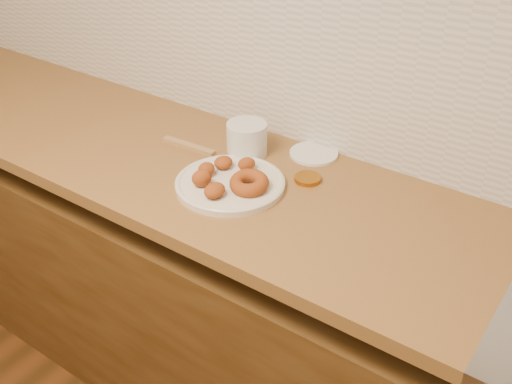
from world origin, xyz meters
TOP-DOWN VIEW (x-y plane):
  - wall_back at (0.00, 2.00)m, footprint 4.00×0.02m
  - base_cabinet at (0.00, 1.69)m, footprint 3.60×0.60m
  - butcher_block at (-0.65, 1.69)m, footprint 2.30×0.62m
  - backsplash at (0.00, 1.99)m, footprint 3.60×0.02m
  - donut_plate at (-0.23, 1.64)m, footprint 0.30×0.30m
  - ring_donut at (-0.17, 1.64)m, footprint 0.14×0.14m
  - fried_dough_chunks at (-0.27, 1.63)m, footprint 0.13×0.22m
  - plastic_tub at (-0.31, 1.82)m, footprint 0.15×0.15m
  - tub_lid at (-0.14, 1.93)m, footprint 0.16×0.16m
  - brass_jar_lid at (-0.08, 1.79)m, footprint 0.08×0.08m
  - wooden_utensil at (-0.47, 1.74)m, footprint 0.19×0.03m

SIDE VIEW (x-z plane):
  - base_cabinet at x=0.00m, z-range 0.00..0.77m
  - butcher_block at x=-0.65m, z-range 0.86..0.90m
  - tub_lid at x=-0.14m, z-range 0.90..0.91m
  - brass_jar_lid at x=-0.08m, z-range 0.90..0.91m
  - wooden_utensil at x=-0.47m, z-range 0.90..0.91m
  - donut_plate at x=-0.23m, z-range 0.90..0.92m
  - ring_donut at x=-0.17m, z-range 0.91..0.96m
  - fried_dough_chunks at x=-0.27m, z-range 0.91..0.96m
  - plastic_tub at x=-0.31m, z-range 0.90..1.00m
  - backsplash at x=0.00m, z-range 0.90..1.50m
  - wall_back at x=0.00m, z-range 0.00..2.70m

